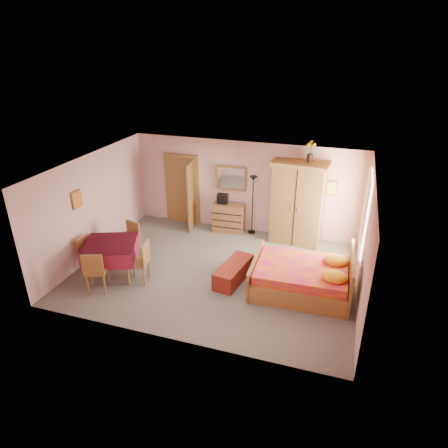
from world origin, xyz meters
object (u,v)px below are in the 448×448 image
(bench, at_px, (234,272))
(chair_west, at_px, (90,254))
(stereo, at_px, (223,199))
(wardrobe, at_px, (298,203))
(chair_east, at_px, (138,262))
(chest_of_drawers, at_px, (229,218))
(sunflower_vase, at_px, (310,151))
(chair_south, at_px, (96,270))
(wall_mirror, at_px, (231,178))
(chair_north, at_px, (128,242))
(bed, at_px, (302,270))
(dining_table, at_px, (112,259))
(floor_lamp, at_px, (252,205))

(bench, distance_m, chair_west, 3.46)
(stereo, height_order, wardrobe, wardrobe)
(bench, bearing_deg, chair_east, -161.00)
(chest_of_drawers, relative_size, stereo, 3.00)
(sunflower_vase, distance_m, chair_south, 5.85)
(wall_mirror, bearing_deg, chair_north, -130.61)
(stereo, distance_m, chair_west, 3.91)
(bed, height_order, bench, bed)
(wall_mirror, bearing_deg, sunflower_vase, -9.42)
(dining_table, bearing_deg, sunflower_vase, 37.84)
(chair_south, distance_m, chair_north, 1.41)
(chair_west, bearing_deg, wardrobe, 137.11)
(dining_table, bearing_deg, bench, 13.53)
(stereo, xyz_separation_m, chair_north, (-1.70, -2.35, -0.49))
(bench, bearing_deg, bed, 3.27)
(stereo, height_order, chair_south, stereo)
(chair_east, bearing_deg, dining_table, 76.52)
(bed, xyz_separation_m, bench, (-1.53, -0.09, -0.29))
(chair_north, xyz_separation_m, chair_west, (-0.61, -0.75, -0.06))
(chair_north, xyz_separation_m, chair_east, (0.72, -0.82, 0.01))
(stereo, distance_m, wardrobe, 2.13)
(wall_mirror, xyz_separation_m, dining_table, (-1.88, -3.32, -1.13))
(bed, bearing_deg, dining_table, -172.16)
(stereo, height_order, chair_north, stereo)
(wardrobe, relative_size, chair_west, 2.62)
(stereo, bearing_deg, chair_east, -107.20)
(wardrobe, relative_size, dining_table, 1.98)
(stereo, height_order, bench, stereo)
(sunflower_vase, bearing_deg, chair_east, -136.29)
(bed, height_order, chair_south, bed)
(sunflower_vase, bearing_deg, wall_mirror, 174.52)
(chest_of_drawers, height_order, dining_table, dining_table)
(chair_west, bearing_deg, sunflower_vase, 136.57)
(chest_of_drawers, bearing_deg, floor_lamp, 6.30)
(floor_lamp, bearing_deg, chair_south, -123.17)
(chair_south, bearing_deg, chair_north, 70.80)
(chest_of_drawers, xyz_separation_m, dining_table, (-1.88, -3.11, 0.00))
(bed, distance_m, dining_table, 4.36)
(sunflower_vase, distance_m, dining_table, 5.50)
(sunflower_vase, bearing_deg, bed, -83.13)
(dining_table, bearing_deg, chair_west, 177.85)
(floor_lamp, xyz_separation_m, chair_south, (-2.52, -3.86, -0.35))
(chest_of_drawers, height_order, chair_east, chair_east)
(stereo, xyz_separation_m, dining_table, (-1.69, -3.13, -0.56))
(floor_lamp, relative_size, bed, 0.79)
(chair_north, height_order, chair_west, chair_north)
(chest_of_drawers, bearing_deg, bench, -73.43)
(stereo, bearing_deg, sunflower_vase, -0.35)
(floor_lamp, height_order, bench, floor_lamp)
(floor_lamp, bearing_deg, stereo, -173.68)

